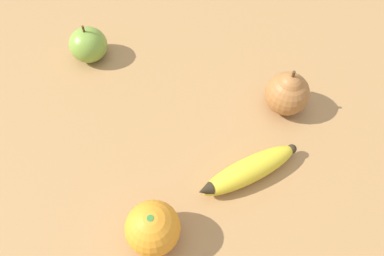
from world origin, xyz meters
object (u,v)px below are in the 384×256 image
pear (288,92)px  apple (88,45)px  orange (153,228)px  banana (248,170)px

pear → apple: 0.39m
orange → pear: (0.06, 0.32, 0.00)m
banana → orange: orange is taller
orange → banana: bearing=65.8°
banana → apple: apple is taller
pear → orange: bearing=-101.5°
apple → banana: bearing=-11.4°
apple → pear: bearing=12.1°
orange → pear: pear is taller
orange → pear: bearing=78.5°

